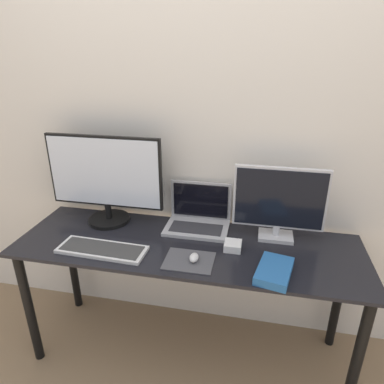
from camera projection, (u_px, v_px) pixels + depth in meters
name	position (u px, v px, depth m)	size (l,w,h in m)	color
wall_back	(200.00, 129.00, 1.86)	(7.00, 0.05, 2.50)	silver
desk	(187.00, 262.00, 1.79)	(1.77, 0.56, 0.73)	black
monitor_left	(105.00, 178.00, 1.89)	(0.65, 0.24, 0.50)	black
monitor_right	(279.00, 202.00, 1.73)	(0.46, 0.12, 0.39)	silver
laptop	(198.00, 216.00, 1.91)	(0.34, 0.23, 0.24)	#ADADB2
keyboard	(102.00, 249.00, 1.69)	(0.45, 0.17, 0.02)	silver
mousepad	(189.00, 261.00, 1.61)	(0.23, 0.18, 0.00)	#47474C
mouse	(194.00, 258.00, 1.60)	(0.04, 0.07, 0.03)	silver
book	(274.00, 271.00, 1.51)	(0.18, 0.25, 0.04)	#235B9E
power_brick	(233.00, 246.00, 1.70)	(0.08, 0.09, 0.04)	white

